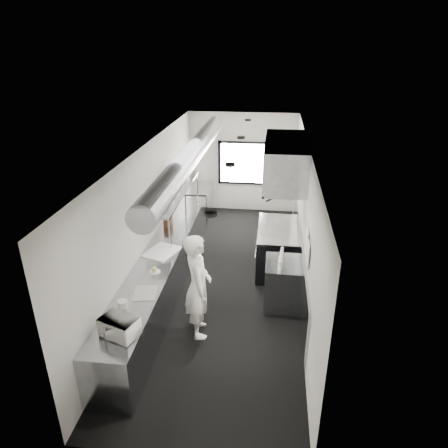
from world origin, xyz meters
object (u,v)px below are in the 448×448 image
(prep_counter, at_px, (163,271))
(squeeze_bottle_c, at_px, (282,258))
(knife_block, at_px, (168,220))
(squeeze_bottle_a, at_px, (280,265))
(plate_stack_d, at_px, (183,174))
(squeeze_bottle_d, at_px, (281,255))
(microwave, at_px, (119,327))
(plate_stack_a, at_px, (168,196))
(exhaust_hood, at_px, (285,161))
(small_plate, at_px, (155,272))
(deli_tub_b, at_px, (123,304))
(pass_shelf, at_px, (176,192))
(cutting_board, at_px, (162,252))
(squeeze_bottle_b, at_px, (280,261))
(bottle_station, at_px, (282,284))
(line_cook, at_px, (198,286))
(range, at_px, (277,248))
(plate_stack_c, at_px, (179,180))
(deli_tub_a, at_px, (114,316))
(far_work_table, at_px, (198,203))
(squeeze_bottle_e, at_px, (282,251))
(plate_stack_b, at_px, (173,187))

(prep_counter, distance_m, squeeze_bottle_c, 2.32)
(knife_block, relative_size, squeeze_bottle_a, 1.34)
(plate_stack_d, bearing_deg, squeeze_bottle_c, -44.85)
(prep_counter, xyz_separation_m, squeeze_bottle_d, (2.25, -0.05, 0.54))
(microwave, distance_m, plate_stack_d, 4.64)
(plate_stack_a, bearing_deg, exhaust_hood, 9.57)
(prep_counter, distance_m, small_plate, 0.93)
(deli_tub_b, bearing_deg, pass_shelf, 88.85)
(cutting_board, xyz_separation_m, squeeze_bottle_d, (2.24, 0.02, 0.08))
(squeeze_bottle_b, bearing_deg, exhaust_hood, 89.41)
(bottle_station, relative_size, line_cook, 0.49)
(range, bearing_deg, cutting_board, -149.76)
(prep_counter, bearing_deg, exhaust_hood, 28.11)
(range, xyz_separation_m, knife_block, (-2.36, -0.05, 0.56))
(bottle_station, distance_m, plate_stack_a, 2.84)
(prep_counter, xyz_separation_m, pass_shelf, (-0.04, 1.50, 1.09))
(line_cook, height_order, plate_stack_d, plate_stack_d)
(plate_stack_c, relative_size, plate_stack_d, 0.78)
(small_plate, bearing_deg, deli_tub_a, -98.98)
(plate_stack_c, bearing_deg, plate_stack_a, -90.55)
(deli_tub_a, bearing_deg, cutting_board, 86.22)
(line_cook, height_order, microwave, line_cook)
(deli_tub_b, xyz_separation_m, squeeze_bottle_a, (2.33, 1.37, 0.04))
(far_work_table, bearing_deg, plate_stack_a, -90.74)
(cutting_board, height_order, squeeze_bottle_c, squeeze_bottle_c)
(pass_shelf, height_order, squeeze_bottle_c, pass_shelf)
(pass_shelf, xyz_separation_m, plate_stack_c, (0.01, 0.24, 0.19))
(plate_stack_a, height_order, squeeze_bottle_e, plate_stack_a)
(far_work_table, distance_m, squeeze_bottle_c, 4.50)
(bottle_station, distance_m, plate_stack_d, 3.54)
(far_work_table, bearing_deg, deli_tub_b, -91.12)
(knife_block, xyz_separation_m, squeeze_bottle_e, (2.44, -1.05, -0.05))
(plate_stack_b, distance_m, plate_stack_c, 0.51)
(plate_stack_b, distance_m, squeeze_bottle_e, 2.67)
(small_plate, bearing_deg, plate_stack_d, 92.15)
(range, bearing_deg, knife_block, -178.66)
(plate_stack_d, xyz_separation_m, squeeze_bottle_e, (2.29, -2.02, -0.79))
(cutting_board, bearing_deg, range, 30.24)
(squeeze_bottle_b, bearing_deg, far_work_table, 119.08)
(plate_stack_b, xyz_separation_m, plate_stack_c, (0.00, 0.51, -0.01))
(knife_block, bearing_deg, far_work_table, 100.81)
(prep_counter, xyz_separation_m, cutting_board, (0.01, -0.07, 0.46))
(squeeze_bottle_c, bearing_deg, cutting_board, 177.87)
(far_work_table, xyz_separation_m, squeeze_bottle_a, (2.22, -4.17, 0.54))
(plate_stack_b, distance_m, plate_stack_d, 0.88)
(line_cook, height_order, squeeze_bottle_a, line_cook)
(plate_stack_a, relative_size, plate_stack_d, 0.67)
(exhaust_hood, xyz_separation_m, squeeze_bottle_a, (-0.02, -1.67, -1.40))
(far_work_table, bearing_deg, exhaust_hood, -48.06)
(squeeze_bottle_c, bearing_deg, deli_tub_a, -140.25)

